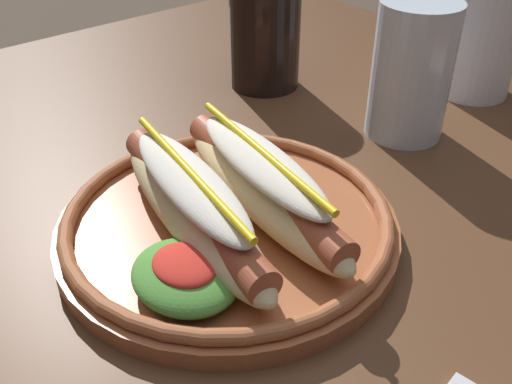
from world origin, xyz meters
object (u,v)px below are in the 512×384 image
at_px(water_cup, 412,71).
at_px(extra_cup, 482,37).
at_px(hot_dog_plate, 226,213).
at_px(soda_cup, 265,32).

height_order(water_cup, extra_cup, water_cup).
height_order(hot_dog_plate, water_cup, water_cup).
bearing_deg(hot_dog_plate, water_cup, 94.48).
xyz_separation_m(hot_dog_plate, extra_cup, (-0.03, 0.40, 0.04)).
height_order(soda_cup, extra_cup, extra_cup).
xyz_separation_m(hot_dog_plate, water_cup, (-0.02, 0.25, 0.04)).
bearing_deg(extra_cup, hot_dog_plate, -85.65).
bearing_deg(extra_cup, soda_cup, -135.42).
xyz_separation_m(soda_cup, water_cup, (0.19, 0.03, 0.00)).
bearing_deg(hot_dog_plate, extra_cup, 94.35).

